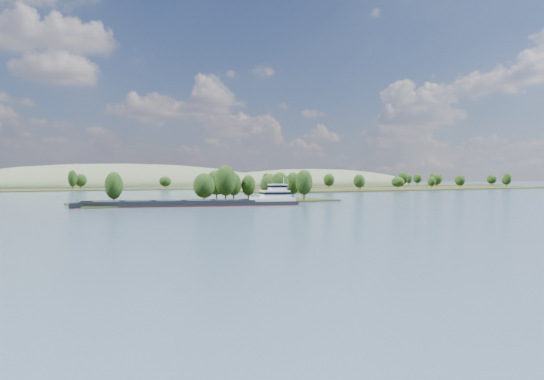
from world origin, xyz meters
TOP-DOWN VIEW (x-y plane):
  - ground at (0.00, 120.00)m, footprint 1800.00×1800.00m
  - tree_island at (7.33, 179.74)m, footprint 100.00×30.00m
  - right_bank at (232.02, 299.96)m, footprint 320.00×90.00m
  - back_shoreline at (8.01, 399.79)m, footprint 900.00×60.00m
  - hill_east at (260.00, 470.00)m, footprint 260.00×140.00m
  - hill_west at (60.00, 500.00)m, footprint 320.00×160.00m
  - cargo_barge at (-11.40, 161.31)m, footprint 73.53×29.52m

SIDE VIEW (x-z plane):
  - ground at x=0.00m, z-range 0.00..0.00m
  - hill_east at x=260.00m, z-range -18.00..18.00m
  - hill_west at x=60.00m, z-range -22.00..22.00m
  - back_shoreline at x=8.01m, z-range -6.84..8.11m
  - right_bank at x=232.02m, z-range -6.38..8.32m
  - cargo_barge at x=-11.40m, z-range -3.75..6.28m
  - tree_island at x=7.33m, z-range -3.25..11.46m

